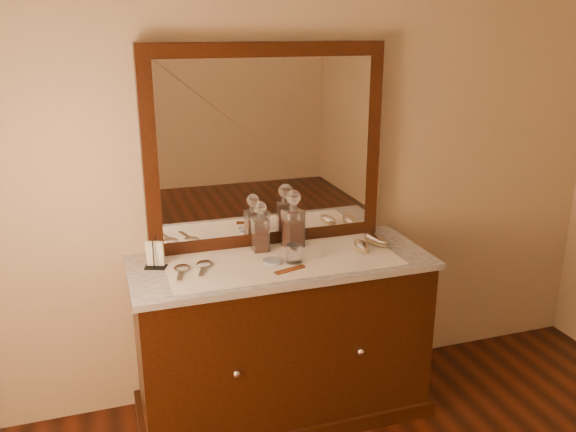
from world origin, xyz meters
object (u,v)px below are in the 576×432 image
(mirror_frame, at_px, (266,147))
(comb, at_px, (290,270))
(decanter_right, at_px, (293,225))
(napkin_rack, at_px, (155,256))
(hand_mirror_inner, at_px, (204,265))
(hand_mirror_outer, at_px, (182,269))
(decanter_left, at_px, (260,232))
(brush_near, at_px, (362,246))
(brush_far, at_px, (376,240))
(pin_dish, at_px, (272,261))
(dresser_cabinet, at_px, (282,340))

(mirror_frame, relative_size, comb, 7.73)
(comb, bearing_deg, decanter_right, 52.74)
(napkin_rack, bearing_deg, hand_mirror_inner, -18.45)
(hand_mirror_outer, bearing_deg, decanter_left, 18.51)
(brush_near, distance_m, hand_mirror_inner, 0.79)
(decanter_left, xyz_separation_m, decanter_right, (0.17, 0.01, 0.02))
(napkin_rack, distance_m, hand_mirror_inner, 0.23)
(mirror_frame, bearing_deg, brush_far, -21.77)
(decanter_right, bearing_deg, comb, -111.31)
(napkin_rack, relative_size, hand_mirror_inner, 0.75)
(decanter_left, bearing_deg, mirror_frame, 58.83)
(mirror_frame, relative_size, pin_dish, 13.67)
(dresser_cabinet, height_order, brush_far, brush_far)
(pin_dish, distance_m, comb, 0.12)
(comb, relative_size, hand_mirror_outer, 0.78)
(decanter_left, distance_m, decanter_right, 0.17)
(napkin_rack, xyz_separation_m, decanter_right, (0.69, 0.06, 0.06))
(mirror_frame, relative_size, brush_near, 7.93)
(decanter_left, height_order, decanter_right, decanter_right)
(napkin_rack, relative_size, brush_near, 0.99)
(mirror_frame, height_order, brush_far, mirror_frame)
(decanter_left, relative_size, brush_far, 1.41)
(pin_dish, distance_m, brush_near, 0.47)
(mirror_frame, bearing_deg, dresser_cabinet, -90.00)
(brush_far, bearing_deg, decanter_right, 165.67)
(brush_far, bearing_deg, dresser_cabinet, -175.84)
(decanter_left, bearing_deg, brush_near, -17.82)
(mirror_frame, bearing_deg, comb, -91.04)
(pin_dish, height_order, comb, pin_dish)
(brush_far, distance_m, hand_mirror_inner, 0.89)
(decanter_right, relative_size, hand_mirror_outer, 1.49)
(dresser_cabinet, height_order, pin_dish, pin_dish)
(comb, distance_m, decanter_right, 0.33)
(pin_dish, height_order, decanter_right, decanter_right)
(comb, bearing_deg, pin_dish, 98.52)
(pin_dish, height_order, hand_mirror_outer, hand_mirror_outer)
(brush_near, bearing_deg, comb, -162.41)
(decanter_right, bearing_deg, hand_mirror_outer, -166.15)
(dresser_cabinet, bearing_deg, napkin_rack, 171.62)
(comb, xyz_separation_m, decanter_right, (0.11, 0.29, 0.11))
(decanter_left, xyz_separation_m, hand_mirror_inner, (-0.31, -0.12, -0.09))
(brush_far, bearing_deg, comb, -160.36)
(comb, distance_m, hand_mirror_inner, 0.40)
(dresser_cabinet, xyz_separation_m, comb, (-0.01, -0.15, 0.45))
(comb, xyz_separation_m, brush_far, (0.53, 0.19, 0.02))
(hand_mirror_inner, bearing_deg, napkin_rack, 161.55)
(napkin_rack, xyz_separation_m, decanter_left, (0.52, 0.05, 0.04))
(brush_far, relative_size, hand_mirror_inner, 0.91)
(dresser_cabinet, height_order, decanter_right, decanter_right)
(mirror_frame, distance_m, napkin_rack, 0.75)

